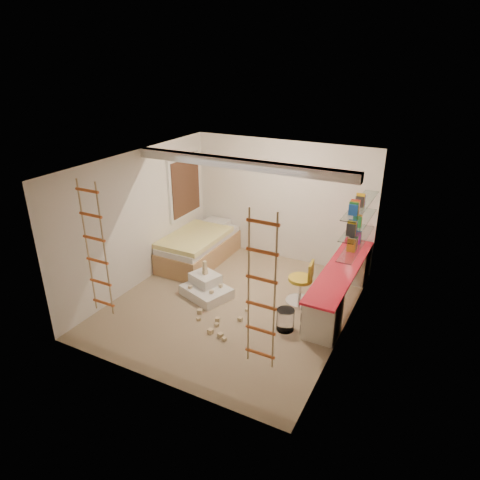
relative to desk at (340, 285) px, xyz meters
The scene contains 15 objects.
floor 1.96m from the desk, 153.35° to the right, with size 4.50×4.50×0.00m, color tan.
ceiling_beam 2.78m from the desk, 161.89° to the right, with size 4.00×0.18×0.16m, color white.
window_frame 3.91m from the desk, behind, with size 0.06×1.15×1.35m, color white.
window_blind 3.88m from the desk, behind, with size 0.02×1.00×1.20m, color #4C2D1E.
rope_ladder_left 4.18m from the desk, 139.59° to the right, with size 0.41×0.04×2.13m, color #DF5626, non-canonical shape.
rope_ladder_right 2.86m from the desk, 98.00° to the right, with size 0.41×0.04×2.13m, color #CF5323, non-canonical shape.
waste_bin 1.31m from the desk, 116.22° to the right, with size 0.30×0.30×0.37m, color white.
desk is the anchor object (origin of this frame).
shelves 1.14m from the desk, 60.31° to the left, with size 0.25×1.80×0.71m.
bed 3.22m from the desk, behind, with size 1.02×2.00×0.69m.
task_lamp 1.21m from the desk, 92.80° to the left, with size 0.14×0.36×0.57m.
swivel_chair 0.69m from the desk, 156.95° to the right, with size 0.55×0.55×0.84m.
play_platform 2.46m from the desk, 160.63° to the right, with size 1.01×0.90×0.38m.
toy_blocks 2.27m from the desk, 146.34° to the right, with size 1.27×1.26×0.65m.
books 1.26m from the desk, 60.31° to the left, with size 0.14×0.64×0.92m.
Camera 1 is at (3.18, -5.88, 4.18)m, focal length 32.00 mm.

